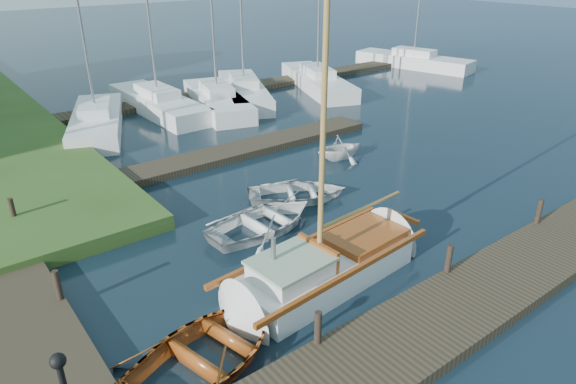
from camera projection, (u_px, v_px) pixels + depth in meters
ground at (288, 226)px, 16.52m from camera, size 160.00×160.00×0.00m
near_dock at (441, 317)px, 12.13m from camera, size 18.00×2.20×0.30m
left_dock at (1, 280)px, 13.51m from camera, size 2.20×18.00×0.30m
far_dock at (234, 152)px, 22.24m from camera, size 14.00×1.60×0.30m
pontoon at (261, 85)px, 33.48m from camera, size 30.00×1.60×0.30m
mooring_post_1 at (318, 328)px, 10.97m from camera, size 0.16×0.16×0.80m
mooring_post_2 at (449, 259)px, 13.44m from camera, size 0.16×0.16×0.80m
mooring_post_3 at (539, 211)px, 15.91m from camera, size 0.16×0.16×0.80m
mooring_post_4 at (58, 285)px, 12.38m from camera, size 0.16×0.16×0.80m
mooring_post_5 at (13, 210)px, 15.99m from camera, size 0.16×0.16×0.80m
sailboat at (329, 268)px, 13.70m from camera, size 7.29×2.54×9.83m
dinghy at (207, 348)px, 10.77m from camera, size 4.77×3.88×0.87m
tender_a at (263, 219)px, 16.12m from camera, size 4.01×2.98×0.79m
tender_c at (298, 190)px, 18.14m from camera, size 4.27×3.88×0.72m
tender_d at (340, 146)px, 21.69m from camera, size 2.42×2.16×1.15m
marina_boat_0 at (97, 119)px, 25.11m from camera, size 4.89×7.94×11.11m
marina_boat_1 at (158, 102)px, 28.13m from camera, size 2.36×8.59×10.67m
marina_boat_2 at (217, 98)px, 28.72m from camera, size 4.21×8.15×11.58m
marina_boat_3 at (244, 90)px, 30.58m from camera, size 5.55×8.63×12.66m
marina_boat_4 at (317, 80)px, 33.03m from camera, size 5.22×9.13×10.86m
marina_boat_7 at (413, 60)px, 39.15m from camera, size 4.29×9.19×12.52m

